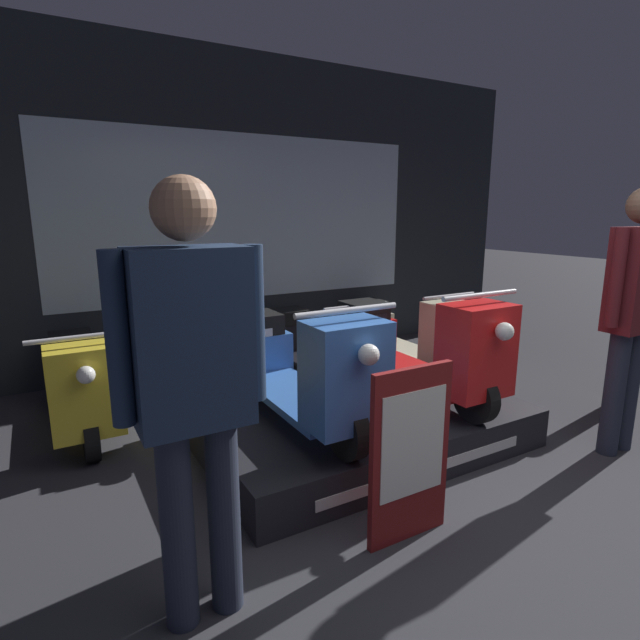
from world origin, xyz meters
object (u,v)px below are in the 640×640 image
Objects in this scene: scooter_display_right at (411,348)px; scooter_backrow_3 at (404,333)px; scooter_backrow_2 at (319,346)px; scooter_backrow_1 at (213,362)px; price_sign_board at (410,454)px; person_left_browsing at (193,375)px; street_bollard at (622,352)px; scooter_display_left at (294,368)px; scooter_backrow_0 at (79,382)px; person_right_browsing at (633,305)px.

scooter_display_right reaches higher than scooter_backrow_3.
scooter_display_right is at bearing -85.71° from scooter_backrow_2.
price_sign_board reaches higher than scooter_backrow_1.
person_left_browsing reaches higher than street_bollard.
price_sign_board reaches higher than scooter_backrow_3.
scooter_backrow_1 is 2.51m from person_left_browsing.
price_sign_board is at bearing -129.91° from scooter_display_right.
scooter_display_left reaches higher than scooter_backrow_1.
scooter_backrow_0 is at bearing 96.66° from person_left_browsing.
person_right_browsing is at bearing -28.07° from scooter_display_left.
person_right_browsing is (0.96, -1.04, 0.41)m from scooter_display_right.
scooter_display_left is 1.75m from scooter_backrow_0.
scooter_display_left is 1.81× the size of street_bollard.
street_bollard is at bearing -44.43° from scooter_backrow_2.
scooter_display_left is at bearing 95.17° from price_sign_board.
scooter_backrow_2 is 2.45m from price_sign_board.
scooter_backrow_0 is 1.00× the size of scooter_backrow_3.
street_bollard is (2.91, -1.83, 0.13)m from scooter_backrow_1.
scooter_display_right is (0.99, 0.00, 0.00)m from scooter_display_left.
scooter_backrow_0 is 0.97× the size of person_right_browsing.
scooter_display_right is 1.87m from street_bollard.
scooter_display_right is 0.97× the size of person_right_browsing.
person_right_browsing is (3.15, -2.28, 0.68)m from scooter_backrow_0.
person_right_browsing reaches higher than scooter_backrow_3.
scooter_backrow_2 is at bearing 0.00° from scooter_backrow_1.
scooter_display_right reaches higher than price_sign_board.
scooter_display_right is 1.00× the size of scooter_backrow_0.
scooter_display_left is at bearing -147.38° from scooter_backrow_3.
price_sign_board is at bearing -179.17° from person_right_browsing.
scooter_backrow_2 is 0.99× the size of person_left_browsing.
person_left_browsing is at bearing -151.67° from scooter_display_right.
person_right_browsing reaches higher than scooter_backrow_1.
scooter_backrow_2 is (-0.09, 1.24, -0.27)m from scooter_display_right.
price_sign_board is at bearing -109.06° from scooter_backrow_2.
scooter_backrow_1 is 1.00× the size of scooter_backrow_3.
price_sign_board is at bearing -1.49° from person_left_browsing.
person_left_browsing is 1.18m from price_sign_board.
scooter_backrow_3 is at bearing 52.44° from scooter_display_right.
price_sign_board is at bearing -169.72° from street_bollard.
street_bollard reaches higher than scooter_backrow_2.
scooter_display_right is at bearing 0.00° from scooter_display_left.
person_right_browsing reaches higher than street_bollard.
scooter_display_left is 1.56m from scooter_backrow_2.
scooter_backrow_0 and scooter_backrow_1 have the same top height.
person_left_browsing reaches higher than scooter_display_right.
scooter_backrow_3 is (3.15, 0.00, 0.00)m from scooter_backrow_0.
scooter_backrow_3 is at bearing 90.09° from person_right_browsing.
scooter_backrow_0 is (-2.19, 1.24, -0.27)m from scooter_display_right.
scooter_backrow_2 is at bearing 0.00° from scooter_backrow_0.
scooter_backrow_1 is (-1.14, 1.24, -0.27)m from scooter_display_right.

